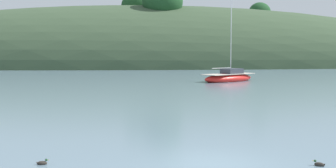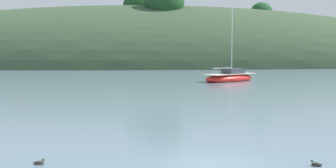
# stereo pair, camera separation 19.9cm
# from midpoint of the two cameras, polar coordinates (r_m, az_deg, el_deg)

# --- Properties ---
(ground_plane) EXTENTS (400.00, 400.00, 0.00)m
(ground_plane) POSITION_cam_midpoint_polar(r_m,az_deg,el_deg) (16.04, 5.34, -9.97)
(ground_plane) COLOR slate
(far_shoreline_hill) EXTENTS (150.00, 36.00, 31.08)m
(far_shoreline_hill) POSITION_cam_midpoint_polar(r_m,az_deg,el_deg) (100.89, -2.96, 2.31)
(far_shoreline_hill) COLOR #384C33
(far_shoreline_hill) RESTS_ON ground
(sailboat_black_sloop) EXTENTS (7.81, 6.62, 11.15)m
(sailboat_black_sloop) POSITION_cam_midpoint_polar(r_m,az_deg,el_deg) (55.26, 7.59, 0.81)
(sailboat_black_sloop) COLOR red
(sailboat_black_sloop) RESTS_ON ground
(duck_lone_left) EXTENTS (0.39, 0.34, 0.24)m
(duck_lone_left) POSITION_cam_midpoint_polar(r_m,az_deg,el_deg) (16.45, 18.25, -9.62)
(duck_lone_left) COLOR #2D2823
(duck_lone_left) RESTS_ON ground
(duck_lone_right) EXTENTS (0.43, 0.21, 0.24)m
(duck_lone_right) POSITION_cam_midpoint_polar(r_m,az_deg,el_deg) (16.43, -15.95, -9.58)
(duck_lone_right) COLOR #2D2823
(duck_lone_right) RESTS_ON ground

